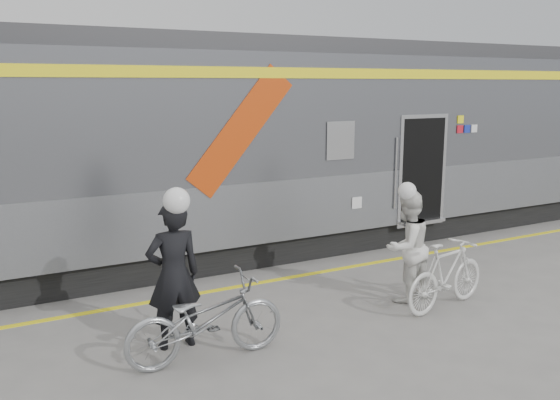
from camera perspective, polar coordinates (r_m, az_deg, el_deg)
ground at (r=8.55m, az=8.14°, el=-11.46°), size 90.00×90.00×0.00m
train at (r=12.12m, az=1.05°, el=5.38°), size 24.00×3.17×4.10m
safety_strip at (r=10.24m, az=0.94°, el=-7.46°), size 24.00×0.12×0.01m
man at (r=7.51m, az=-10.21°, el=-7.13°), size 0.70×0.47×1.88m
bicycle_left at (r=7.23m, az=-7.16°, el=-11.34°), size 1.99×0.74×1.03m
woman at (r=9.19m, az=12.11°, el=-4.42°), size 0.92×0.77×1.69m
bicycle_right at (r=9.10m, az=15.73°, el=-6.95°), size 1.76×0.77×1.02m
helmet_man at (r=7.24m, az=-10.51°, el=1.18°), size 0.33×0.33×0.33m
helmet_woman at (r=8.99m, az=12.36°, el=1.61°), size 0.27×0.27×0.27m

